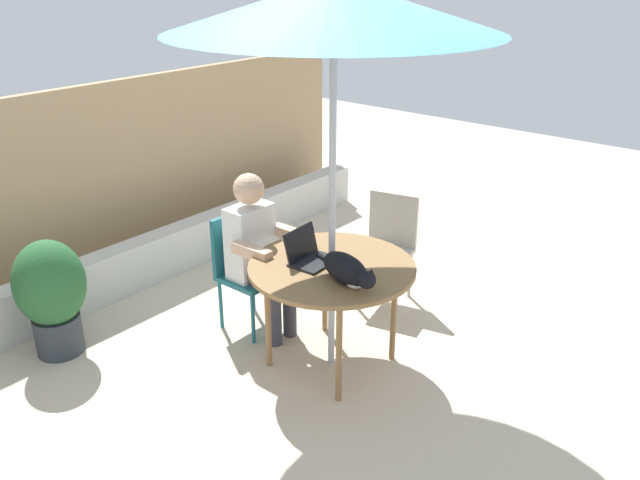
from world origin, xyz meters
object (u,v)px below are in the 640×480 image
(patio_umbrella, at_px, (334,7))
(patio_table, at_px, (332,273))
(chair_occupied, at_px, (243,262))
(chair_empty, at_px, (388,240))
(laptop, at_px, (307,252))
(person_seated, at_px, (257,247))
(cat, at_px, (348,270))
(potted_plant_near_fence, at_px, (51,292))

(patio_umbrella, bearing_deg, patio_table, 0.00)
(chair_occupied, height_order, chair_empty, same)
(chair_empty, xyz_separation_m, laptop, (-1.08, -0.08, 0.30))
(chair_occupied, distance_m, laptop, 0.74)
(patio_table, height_order, chair_empty, chair_empty)
(person_seated, bearing_deg, chair_empty, -23.21)
(person_seated, relative_size, laptop, 3.84)
(chair_occupied, distance_m, chair_empty, 1.19)
(laptop, relative_size, cat, 0.51)
(chair_empty, bearing_deg, person_seated, 156.79)
(patio_umbrella, bearing_deg, laptop, 107.95)
(laptop, relative_size, potted_plant_near_fence, 0.37)
(chair_empty, bearing_deg, patio_table, -166.71)
(patio_table, xyz_separation_m, patio_umbrella, (0.00, 0.00, 1.65))
(patio_table, xyz_separation_m, potted_plant_near_fence, (-1.13, 1.57, -0.21))
(patio_table, height_order, cat, cat)
(patio_umbrella, distance_m, potted_plant_near_fence, 2.68)
(patio_table, distance_m, laptop, 0.21)
(chair_empty, height_order, potted_plant_near_fence, chair_empty)
(person_seated, bearing_deg, patio_umbrella, -90.00)
(patio_table, distance_m, cat, 0.30)
(person_seated, height_order, cat, person_seated)
(patio_umbrella, height_order, cat, patio_umbrella)
(patio_table, height_order, potted_plant_near_fence, potted_plant_near_fence)
(laptop, bearing_deg, chair_occupied, 85.47)
(patio_table, bearing_deg, person_seated, 90.00)
(patio_table, relative_size, chair_occupied, 1.26)
(chair_occupied, xyz_separation_m, laptop, (-0.05, -0.68, 0.30))
(chair_occupied, bearing_deg, patio_umbrella, -90.00)
(patio_table, bearing_deg, patio_umbrella, 0.00)
(patio_table, xyz_separation_m, laptop, (-0.05, 0.17, 0.12))
(person_seated, xyz_separation_m, potted_plant_near_fence, (-1.13, 0.88, -0.21))
(patio_table, relative_size, chair_empty, 1.26)
(chair_occupied, bearing_deg, patio_table, -90.00)
(patio_table, bearing_deg, chair_empty, 13.29)
(chair_occupied, relative_size, laptop, 2.76)
(chair_occupied, bearing_deg, cat, -96.94)
(cat, bearing_deg, patio_table, 60.29)
(chair_empty, bearing_deg, potted_plant_near_fence, 148.39)
(patio_table, height_order, patio_umbrella, patio_umbrella)
(patio_table, distance_m, chair_empty, 1.07)
(patio_umbrella, relative_size, potted_plant_near_fence, 2.92)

